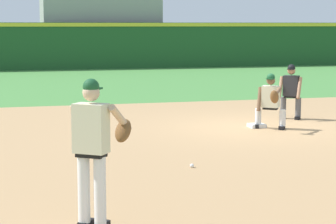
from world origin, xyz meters
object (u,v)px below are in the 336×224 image
object	(u,v)px
umpire	(291,89)
first_baseman	(271,99)
pitcher	(94,144)
first_base_bag	(257,126)
baseball	(192,166)

from	to	relation	value
umpire	first_baseman	bearing A→B (deg)	-130.08
umpire	pitcher	bearing A→B (deg)	-128.56
first_base_bag	umpire	xyz separation A→B (m)	(1.41, 1.10, 0.75)
baseball	pitcher	distance (m)	3.84
baseball	umpire	size ratio (longest dim) A/B	0.05
baseball	first_baseman	bearing A→B (deg)	49.77
first_baseman	pitcher	bearing A→B (deg)	-128.22
first_base_bag	baseball	size ratio (longest dim) A/B	5.14
first_baseman	umpire	world-z (taller)	umpire
first_base_bag	umpire	bearing A→B (deg)	37.98
first_base_bag	umpire	size ratio (longest dim) A/B	0.26
baseball	pitcher	size ratio (longest dim) A/B	0.04
pitcher	first_baseman	size ratio (longest dim) A/B	1.39
first_base_bag	baseball	world-z (taller)	first_base_bag
umpire	baseball	bearing A→B (deg)	-130.19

